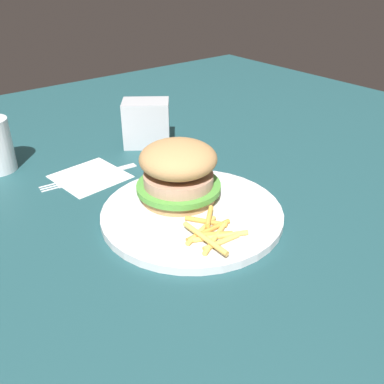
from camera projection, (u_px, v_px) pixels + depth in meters
The scene contains 7 objects.
ground_plane at pixel (202, 209), 0.65m from camera, with size 1.60×1.60×0.00m, color #1E474C.
plate at pixel (192, 213), 0.62m from camera, with size 0.27×0.27×0.01m, color silver.
sandwich at pixel (178, 171), 0.63m from camera, with size 0.13×0.13×0.09m.
fries_pile at pixel (211, 232), 0.56m from camera, with size 0.08×0.10×0.01m.
napkin at pixel (90, 176), 0.74m from camera, with size 0.11×0.11×0.00m, color white.
fork at pixel (89, 175), 0.74m from camera, with size 0.17×0.03×0.00m.
napkin_dispenser at pixel (146, 123), 0.84m from camera, with size 0.09×0.06×0.09m, color #B7BABF.
Camera 1 is at (-0.35, -0.42, 0.34)m, focal length 39.71 mm.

